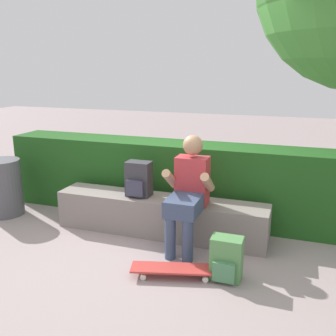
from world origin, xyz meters
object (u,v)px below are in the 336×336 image
(bench_main, at_px, (160,216))
(trash_bin, at_px, (4,187))
(skateboard_near_person, at_px, (175,269))
(backpack_on_ground, at_px, (226,259))
(backpack_on_bench, at_px, (139,179))
(person_skater, at_px, (188,190))

(bench_main, bearing_deg, trash_bin, -177.25)
(skateboard_near_person, distance_m, backpack_on_ground, 0.48)
(skateboard_near_person, height_order, trash_bin, trash_bin)
(backpack_on_ground, bearing_deg, trash_bin, 168.36)
(trash_bin, bearing_deg, skateboard_near_person, -16.06)
(backpack_on_bench, xyz_separation_m, trash_bin, (-1.86, -0.09, -0.26))
(trash_bin, bearing_deg, backpack_on_ground, -11.64)
(person_skater, distance_m, trash_bin, 2.53)
(backpack_on_bench, relative_size, trash_bin, 0.55)
(bench_main, xyz_separation_m, skateboard_near_person, (0.45, -0.84, -0.14))
(bench_main, height_order, backpack_on_bench, backpack_on_bench)
(skateboard_near_person, xyz_separation_m, backpack_on_ground, (0.45, 0.12, 0.12))
(bench_main, bearing_deg, person_skater, -27.82)
(person_skater, relative_size, trash_bin, 1.63)
(bench_main, bearing_deg, backpack_on_bench, -177.88)
(skateboard_near_person, height_order, backpack_on_ground, backpack_on_ground)
(backpack_on_bench, height_order, trash_bin, backpack_on_bench)
(backpack_on_ground, bearing_deg, skateboard_near_person, -165.32)
(skateboard_near_person, relative_size, trash_bin, 1.13)
(bench_main, bearing_deg, skateboard_near_person, -61.59)
(backpack_on_ground, height_order, trash_bin, trash_bin)
(bench_main, xyz_separation_m, backpack_on_ground, (0.90, -0.72, -0.02))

